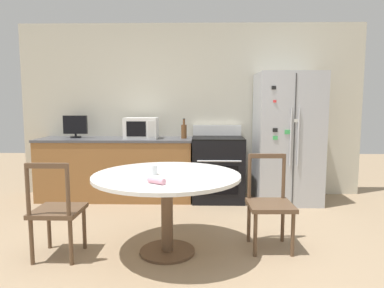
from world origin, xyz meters
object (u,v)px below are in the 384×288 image
Objects in this scene: counter_bottle at (184,131)px; dining_chair_left at (57,211)px; dining_chair_right at (270,204)px; refrigerator at (287,138)px; oven_range at (218,168)px; microwave at (141,128)px; candle_glass at (153,171)px; countertop_tv at (75,126)px.

counter_bottle reaches higher than dining_chair_left.
dining_chair_left and dining_chair_right have the same top height.
refrigerator reaches higher than oven_range.
refrigerator is 6.33× the size of counter_bottle.
candle_glass is at bearing -77.34° from microwave.
countertop_tv is at bearing 125.88° from candle_glass.
counter_bottle is 0.32× the size of dining_chair_left.
microwave is at bearing 102.66° from candle_glass.
counter_bottle is at bearing -2.18° from countertop_tv.
microwave is 5.45× the size of candle_glass.
countertop_tv is 4.05× the size of candle_glass.
oven_range is 3.74× the size of counter_bottle.
dining_chair_right reaches higher than candle_glass.
dining_chair_left is 10.47× the size of candle_glass.
dining_chair_left is (0.55, -2.05, -0.64)m from countertop_tv.
candle_glass is (-1.10, -0.17, 0.36)m from dining_chair_right.
dining_chair_left is 0.94m from candle_glass.
counter_bottle is (-1.47, 0.08, 0.09)m from refrigerator.
refrigerator is 1.48m from counter_bottle.
dining_chair_left is at bearing -173.86° from candle_glass.
countertop_tv reaches higher than counter_bottle.
oven_range is at bearing -0.63° from microwave.
candle_glass is at bearing 7.46° from dining_chair_right.
candle_glass is (0.86, 0.09, 0.36)m from dining_chair_left.
countertop_tv is 1.61m from counter_bottle.
refrigerator is at bearing -2.63° from countertop_tv.
microwave reaches higher than counter_bottle.
microwave is 1.62× the size of counter_bottle.
refrigerator is at bearing -3.13° from counter_bottle.
refrigerator is 5.25× the size of countertop_tv.
countertop_tv reaches higher than oven_range.
counter_bottle is at bearing 84.07° from candle_glass.
microwave is at bearing 178.31° from refrigerator.
refrigerator is 1.80m from dining_chair_right.
candle_glass is (-0.20, -1.89, -0.22)m from counter_bottle.
dining_chair_left is at bearing -143.06° from refrigerator.
microwave reaches higher than oven_range.
dining_chair_left reaches higher than candle_glass.
microwave is 1.94m from candle_glass.
countertop_tv reaches higher than dining_chair_right.
refrigerator reaches higher than counter_bottle.
dining_chair_left is at bearing -74.98° from countertop_tv.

